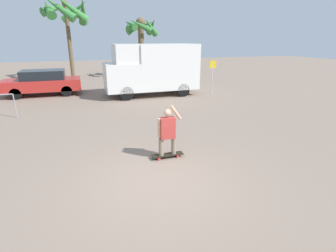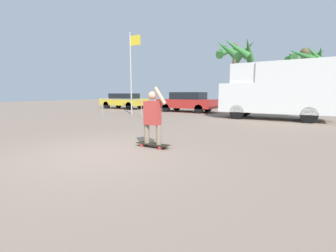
{
  "view_description": "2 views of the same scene",
  "coord_description": "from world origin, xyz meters",
  "px_view_note": "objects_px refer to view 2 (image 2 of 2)",
  "views": [
    {
      "loc": [
        -1.53,
        -5.4,
        3.28
      ],
      "look_at": [
        0.76,
        1.47,
        0.87
      ],
      "focal_mm": 28.0,
      "sensor_mm": 36.0,
      "label": 1
    },
    {
      "loc": [
        3.97,
        -3.53,
        1.4
      ],
      "look_at": [
        0.61,
        2.04,
        0.46
      ],
      "focal_mm": 24.0,
      "sensor_mm": 36.0,
      "label": 2
    }
  ],
  "objects_px": {
    "camper_van": "(276,89)",
    "parked_car_yellow": "(124,100)",
    "flagpole": "(132,68)",
    "person_skateboarder": "(152,115)",
    "palm_tree_near_van": "(304,61)",
    "palm_tree_center_background": "(234,52)",
    "skateboard": "(153,144)",
    "parked_car_red": "(187,102)"
  },
  "relations": [
    {
      "from": "skateboard",
      "to": "camper_van",
      "type": "relative_size",
      "value": 0.17
    },
    {
      "from": "camper_van",
      "to": "palm_tree_near_van",
      "type": "bearing_deg",
      "value": 81.94
    },
    {
      "from": "camper_van",
      "to": "parked_car_yellow",
      "type": "distance_m",
      "value": 13.48
    },
    {
      "from": "flagpole",
      "to": "camper_van",
      "type": "bearing_deg",
      "value": 11.91
    },
    {
      "from": "parked_car_red",
      "to": "palm_tree_near_van",
      "type": "bearing_deg",
      "value": 37.93
    },
    {
      "from": "parked_car_yellow",
      "to": "flagpole",
      "type": "distance_m",
      "value": 6.72
    },
    {
      "from": "camper_van",
      "to": "person_skateboarder",
      "type": "bearing_deg",
      "value": -102.72
    },
    {
      "from": "camper_van",
      "to": "palm_tree_center_background",
      "type": "bearing_deg",
      "value": 118.21
    },
    {
      "from": "parked_car_red",
      "to": "person_skateboarder",
      "type": "bearing_deg",
      "value": -68.2
    },
    {
      "from": "skateboard",
      "to": "parked_car_red",
      "type": "relative_size",
      "value": 0.21
    },
    {
      "from": "person_skateboarder",
      "to": "parked_car_yellow",
      "type": "bearing_deg",
      "value": 134.78
    },
    {
      "from": "skateboard",
      "to": "parked_car_yellow",
      "type": "relative_size",
      "value": 0.21
    },
    {
      "from": "person_skateboarder",
      "to": "parked_car_red",
      "type": "height_order",
      "value": "person_skateboarder"
    },
    {
      "from": "camper_van",
      "to": "palm_tree_center_background",
      "type": "xyz_separation_m",
      "value": [
        -4.75,
        8.85,
        3.77
      ]
    },
    {
      "from": "person_skateboarder",
      "to": "camper_van",
      "type": "relative_size",
      "value": 0.27
    },
    {
      "from": "parked_car_red",
      "to": "parked_car_yellow",
      "type": "bearing_deg",
      "value": 176.93
    },
    {
      "from": "person_skateboarder",
      "to": "palm_tree_center_background",
      "type": "bearing_deg",
      "value": 98.82
    },
    {
      "from": "palm_tree_center_background",
      "to": "camper_van",
      "type": "bearing_deg",
      "value": -61.79
    },
    {
      "from": "parked_car_yellow",
      "to": "flagpole",
      "type": "xyz_separation_m",
      "value": [
        4.64,
        -4.26,
        2.33
      ]
    },
    {
      "from": "parked_car_yellow",
      "to": "palm_tree_near_van",
      "type": "bearing_deg",
      "value": 20.9
    },
    {
      "from": "palm_tree_center_background",
      "to": "flagpole",
      "type": "xyz_separation_m",
      "value": [
        -3.83,
        -10.67,
        -2.3
      ]
    },
    {
      "from": "skateboard",
      "to": "parked_car_red",
      "type": "height_order",
      "value": "parked_car_red"
    },
    {
      "from": "camper_van",
      "to": "flagpole",
      "type": "xyz_separation_m",
      "value": [
        -8.58,
        -1.81,
        1.47
      ]
    },
    {
      "from": "palm_tree_near_van",
      "to": "flagpole",
      "type": "height_order",
      "value": "flagpole"
    },
    {
      "from": "skateboard",
      "to": "flagpole",
      "type": "bearing_deg",
      "value": 133.03
    },
    {
      "from": "palm_tree_center_background",
      "to": "person_skateboarder",
      "type": "bearing_deg",
      "value": -81.18
    },
    {
      "from": "camper_van",
      "to": "parked_car_yellow",
      "type": "bearing_deg",
      "value": 169.51
    },
    {
      "from": "parked_car_red",
      "to": "palm_tree_near_van",
      "type": "distance_m",
      "value": 10.04
    },
    {
      "from": "camper_van",
      "to": "flagpole",
      "type": "bearing_deg",
      "value": -168.09
    },
    {
      "from": "person_skateboarder",
      "to": "flagpole",
      "type": "distance_m",
      "value": 9.91
    },
    {
      "from": "person_skateboarder",
      "to": "palm_tree_center_background",
      "type": "height_order",
      "value": "palm_tree_center_background"
    },
    {
      "from": "person_skateboarder",
      "to": "parked_car_red",
      "type": "xyz_separation_m",
      "value": [
        -4.38,
        10.94,
        -0.06
      ]
    },
    {
      "from": "person_skateboarder",
      "to": "flagpole",
      "type": "bearing_deg",
      "value": 133.03
    },
    {
      "from": "parked_car_yellow",
      "to": "camper_van",
      "type": "bearing_deg",
      "value": -10.49
    },
    {
      "from": "palm_tree_near_van",
      "to": "camper_van",
      "type": "bearing_deg",
      "value": -98.06
    },
    {
      "from": "person_skateboarder",
      "to": "flagpole",
      "type": "relative_size",
      "value": 0.28
    },
    {
      "from": "palm_tree_near_van",
      "to": "flagpole",
      "type": "bearing_deg",
      "value": -134.9
    },
    {
      "from": "camper_van",
      "to": "flagpole",
      "type": "height_order",
      "value": "flagpole"
    },
    {
      "from": "parked_car_red",
      "to": "flagpole",
      "type": "height_order",
      "value": "flagpole"
    },
    {
      "from": "palm_tree_center_background",
      "to": "flagpole",
      "type": "relative_size",
      "value": 1.23
    },
    {
      "from": "person_skateboarder",
      "to": "palm_tree_near_van",
      "type": "relative_size",
      "value": 0.29
    },
    {
      "from": "parked_car_red",
      "to": "palm_tree_center_background",
      "type": "xyz_separation_m",
      "value": [
        1.63,
        6.77,
        4.61
      ]
    }
  ]
}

